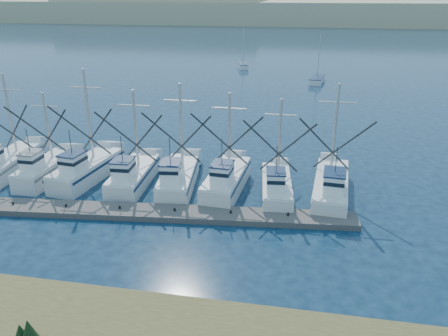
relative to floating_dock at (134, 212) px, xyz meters
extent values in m
plane|color=#0B1E32|center=(9.09, -5.15, -0.21)|extent=(500.00, 500.00, 0.00)
cube|color=#58544F|center=(0.00, 0.00, 0.00)|extent=(31.68, 5.08, 0.42)
cube|color=tan|center=(9.09, 204.85, 4.79)|extent=(360.00, 60.00, 10.00)
cube|color=silver|center=(-13.70, 5.47, 0.51)|extent=(3.23, 8.42, 1.44)
cylinder|color=#B7B2A8|center=(-13.70, 6.88, 4.75)|extent=(0.22, 0.22, 7.03)
cube|color=silver|center=(-9.61, 4.74, 0.53)|extent=(2.24, 6.80, 1.49)
cube|color=white|center=(-9.61, 3.01, 2.03)|extent=(1.28, 1.66, 1.50)
cylinder|color=#B7B2A8|center=(-9.61, 5.90, 4.14)|extent=(0.22, 0.22, 5.73)
cube|color=silver|center=(-6.14, 5.28, 0.55)|extent=(3.47, 8.10, 1.52)
cube|color=white|center=(-6.14, 3.27, 2.06)|extent=(1.67, 2.08, 1.50)
cylinder|color=#B7B2A8|center=(-6.14, 6.62, 5.12)|extent=(0.22, 0.22, 7.61)
cube|color=silver|center=(-1.88, 4.97, 0.46)|extent=(2.82, 7.34, 1.33)
cube|color=white|center=(-1.88, 3.12, 1.87)|extent=(1.52, 1.83, 1.50)
cylinder|color=#B7B2A8|center=(-1.88, 6.20, 4.29)|extent=(0.22, 0.22, 6.34)
cube|color=silver|center=(1.90, 5.17, 0.48)|extent=(3.33, 7.87, 1.39)
cube|color=white|center=(1.90, 3.22, 1.93)|extent=(1.63, 2.01, 1.50)
cylinder|color=#B7B2A8|center=(1.90, 6.47, 4.62)|extent=(0.22, 0.22, 6.88)
cube|color=silver|center=(5.87, 5.12, 0.56)|extent=(2.97, 7.68, 1.54)
cube|color=white|center=(5.87, 3.19, 2.08)|extent=(1.54, 1.93, 1.50)
cylinder|color=#B7B2A8|center=(5.87, 6.40, 4.41)|extent=(0.22, 0.22, 6.17)
cube|color=silver|center=(9.87, 4.93, 0.43)|extent=(2.92, 7.34, 1.28)
cube|color=white|center=(9.87, 3.10, 1.82)|extent=(1.45, 1.87, 1.50)
cylinder|color=#B7B2A8|center=(9.87, 6.15, 4.15)|extent=(0.22, 0.22, 6.17)
cube|color=silver|center=(14.04, 5.74, 0.47)|extent=(3.20, 8.95, 1.36)
cube|color=white|center=(14.04, 3.49, 1.90)|extent=(1.62, 2.25, 1.50)
cylinder|color=#B7B2A8|center=(14.04, 7.24, 4.74)|extent=(0.22, 0.22, 7.19)
cube|color=silver|center=(13.68, 51.75, 0.24)|extent=(2.83, 6.37, 0.90)
cylinder|color=#B7B2A8|center=(13.68, 52.05, 4.29)|extent=(0.12, 0.12, 7.20)
cube|color=silver|center=(-1.22, 64.77, 0.24)|extent=(2.86, 5.36, 0.90)
cylinder|color=#B7B2A8|center=(-1.22, 65.07, 4.29)|extent=(0.12, 0.12, 7.20)
camera|label=1|loc=(11.38, -26.20, 14.76)|focal=35.00mm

